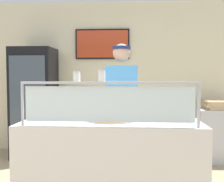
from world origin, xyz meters
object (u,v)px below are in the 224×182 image
(pizza_tray, at_px, (111,118))
(pizza_server, at_px, (113,116))
(pepper_flake_shaker, at_px, (102,77))
(pizza_box_stack, at_px, (219,105))
(drink_fridge, at_px, (35,102))
(parmesan_shaker, at_px, (77,77))
(worker_figure, at_px, (122,107))

(pizza_tray, height_order, pizza_server, pizza_server)
(pepper_flake_shaker, relative_size, pizza_box_stack, 0.19)
(pizza_box_stack, bearing_deg, pizza_server, -130.49)
(drink_fridge, bearing_deg, pepper_flake_shaker, -58.31)
(parmesan_shaker, relative_size, pizza_box_stack, 0.18)
(pizza_server, xyz_separation_m, worker_figure, (0.07, 0.63, 0.02))
(pizza_tray, distance_m, pizza_server, 0.04)
(drink_fridge, bearing_deg, pizza_server, -52.73)
(pizza_server, distance_m, drink_fridge, 2.42)
(drink_fridge, relative_size, pizza_box_stack, 3.67)
(pizza_tray, distance_m, pizza_box_stack, 2.47)
(pepper_flake_shaker, relative_size, drink_fridge, 0.05)
(pizza_server, distance_m, worker_figure, 0.64)
(pizza_server, xyz_separation_m, parmesan_shaker, (-0.29, -0.32, 0.38))
(pizza_server, xyz_separation_m, drink_fridge, (-1.46, 1.92, -0.06))
(parmesan_shaker, xyz_separation_m, drink_fridge, (-1.17, 2.25, -0.45))
(parmesan_shaker, xyz_separation_m, pizza_box_stack, (1.89, 2.20, -0.46))
(drink_fridge, bearing_deg, parmesan_shaker, -62.41)
(pizza_server, bearing_deg, parmesan_shaker, -148.29)
(pizza_box_stack, bearing_deg, pepper_flake_shaker, -127.35)
(pizza_server, xyz_separation_m, pepper_flake_shaker, (-0.08, -0.32, 0.39))
(pizza_tray, height_order, pepper_flake_shaker, pepper_flake_shaker)
(pepper_flake_shaker, xyz_separation_m, drink_fridge, (-1.39, 2.25, -0.45))
(worker_figure, bearing_deg, pizza_box_stack, 39.00)
(pizza_tray, xyz_separation_m, pizza_server, (0.02, -0.02, 0.02))
(pepper_flake_shaker, relative_size, worker_figure, 0.05)
(pizza_tray, relative_size, drink_fridge, 0.27)
(parmesan_shaker, height_order, drink_fridge, drink_fridge)
(worker_figure, bearing_deg, pizza_server, -95.88)
(pizza_tray, relative_size, pizza_box_stack, 1.01)
(pizza_server, relative_size, worker_figure, 0.16)
(parmesan_shaker, distance_m, drink_fridge, 2.57)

